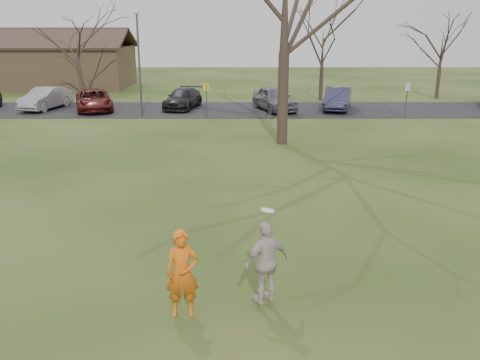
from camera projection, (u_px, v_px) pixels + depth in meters
name	position (u px, v px, depth m)	size (l,w,h in m)	color
ground	(240.00, 310.00, 10.35)	(120.00, 120.00, 0.00)	#1E380F
parking_strip	(240.00, 110.00, 34.28)	(62.00, 6.50, 0.04)	black
player_defender	(182.00, 274.00, 9.95)	(0.64, 0.42, 1.76)	orange
car_1	(45.00, 98.00, 34.13)	(1.50, 4.31, 1.42)	gray
car_2	(94.00, 100.00, 33.69)	(2.19, 4.76, 1.32)	#541513
car_3	(183.00, 99.00, 34.52)	(1.80, 4.44, 1.29)	black
car_4	(274.00, 99.00, 33.67)	(1.80, 4.48, 1.53)	slate
car_5	(338.00, 99.00, 33.96)	(1.53, 4.40, 1.45)	#313049
catching_play	(266.00, 262.00, 10.19)	(1.07, 0.86, 1.94)	#BEB2AA
building	(15.00, 65.00, 46.15)	(20.60, 8.50, 5.14)	#8C6D4C
lamp_post	(138.00, 50.00, 30.74)	(0.34, 0.34, 6.27)	#47474C
sign_yellow	(206.00, 94.00, 30.99)	(0.35, 0.35, 2.08)	#47474C
sign_white	(407.00, 94.00, 31.00)	(0.35, 0.35, 2.08)	#47474C
small_tree_row	(300.00, 46.00, 38.01)	(55.00, 5.90, 8.50)	#352821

